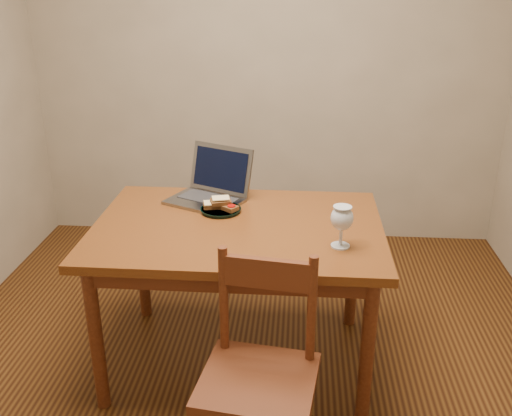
# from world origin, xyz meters

# --- Properties ---
(floor) EXTENTS (3.20, 3.20, 0.02)m
(floor) POSITION_xyz_m (0.00, 0.00, -0.01)
(floor) COLOR black
(floor) RESTS_ON ground
(back_wall) EXTENTS (3.20, 0.02, 2.60)m
(back_wall) POSITION_xyz_m (0.00, 1.61, 1.30)
(back_wall) COLOR gray
(back_wall) RESTS_ON floor
(front_wall) EXTENTS (3.20, 0.02, 2.60)m
(front_wall) POSITION_xyz_m (0.00, -1.61, 1.30)
(front_wall) COLOR gray
(front_wall) RESTS_ON floor
(table) EXTENTS (1.30, 0.90, 0.74)m
(table) POSITION_xyz_m (-0.04, 0.08, 0.65)
(table) COLOR #4C210C
(table) RESTS_ON floor
(chair) EXTENTS (0.46, 0.44, 0.44)m
(chair) POSITION_xyz_m (0.11, -0.58, 0.48)
(chair) COLOR #3F1A0D
(chair) RESTS_ON floor
(plate) EXTENTS (0.19, 0.19, 0.02)m
(plate) POSITION_xyz_m (-0.14, 0.22, 0.75)
(plate) COLOR black
(plate) RESTS_ON table
(sandwich_cheese) EXTENTS (0.11, 0.08, 0.03)m
(sandwich_cheese) POSITION_xyz_m (-0.17, 0.23, 0.77)
(sandwich_cheese) COLOR #381E0C
(sandwich_cheese) RESTS_ON plate
(sandwich_tomato) EXTENTS (0.11, 0.10, 0.03)m
(sandwich_tomato) POSITION_xyz_m (-0.10, 0.21, 0.77)
(sandwich_tomato) COLOR #381E0C
(sandwich_tomato) RESTS_ON plate
(sandwich_top) EXTENTS (0.11, 0.08, 0.03)m
(sandwich_top) POSITION_xyz_m (-0.14, 0.22, 0.79)
(sandwich_top) COLOR #381E0C
(sandwich_top) RESTS_ON plate
(milk_glass) EXTENTS (0.09, 0.09, 0.18)m
(milk_glass) POSITION_xyz_m (0.41, -0.11, 0.83)
(milk_glass) COLOR white
(milk_glass) RESTS_ON table
(laptop) EXTENTS (0.45, 0.43, 0.25)m
(laptop) POSITION_xyz_m (-0.20, 0.39, 0.81)
(laptop) COLOR slate
(laptop) RESTS_ON table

